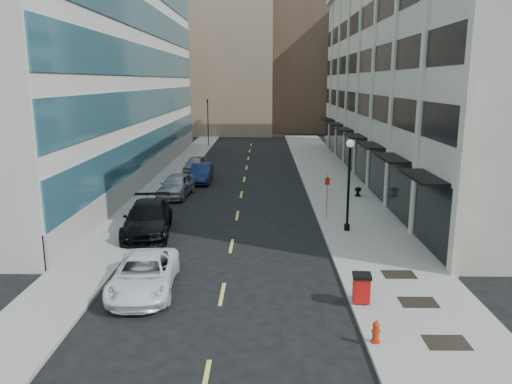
{
  "coord_description": "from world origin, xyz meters",
  "views": [
    {
      "loc": [
        1.64,
        -16.76,
        8.43
      ],
      "look_at": [
        1.26,
        9.67,
        2.52
      ],
      "focal_mm": 35.0,
      "sensor_mm": 36.0,
      "label": 1
    }
  ],
  "objects_px": {
    "car_black_pickup": "(148,219)",
    "car_white_van": "(144,274)",
    "car_grey_sedan": "(195,164)",
    "urn_planter": "(358,191)",
    "car_blue_sedan": "(201,173)",
    "trash_bin": "(361,287)",
    "lamppost": "(349,176)",
    "car_silver_sedan": "(176,185)",
    "fire_hydrant": "(376,332)",
    "traffic_signal": "(208,102)",
    "sign_post": "(327,191)"
  },
  "relations": [
    {
      "from": "fire_hydrant",
      "to": "sign_post",
      "type": "distance_m",
      "value": 15.04
    },
    {
      "from": "traffic_signal",
      "to": "car_blue_sedan",
      "type": "relative_size",
      "value": 1.49
    },
    {
      "from": "sign_post",
      "to": "fire_hydrant",
      "type": "bearing_deg",
      "value": -112.88
    },
    {
      "from": "sign_post",
      "to": "lamppost",
      "type": "bearing_deg",
      "value": -93.79
    },
    {
      "from": "traffic_signal",
      "to": "trash_bin",
      "type": "xyz_separation_m",
      "value": [
        10.9,
        -47.0,
        -4.96
      ]
    },
    {
      "from": "car_black_pickup",
      "to": "trash_bin",
      "type": "height_order",
      "value": "car_black_pickup"
    },
    {
      "from": "car_white_van",
      "to": "car_black_pickup",
      "type": "height_order",
      "value": "car_black_pickup"
    },
    {
      "from": "lamppost",
      "to": "urn_planter",
      "type": "height_order",
      "value": "lamppost"
    },
    {
      "from": "lamppost",
      "to": "traffic_signal",
      "type": "bearing_deg",
      "value": 107.56
    },
    {
      "from": "car_grey_sedan",
      "to": "urn_planter",
      "type": "xyz_separation_m",
      "value": [
        13.33,
        -10.53,
        -0.17
      ]
    },
    {
      "from": "fire_hydrant",
      "to": "sign_post",
      "type": "xyz_separation_m",
      "value": [
        0.26,
        14.98,
        1.34
      ]
    },
    {
      "from": "car_white_van",
      "to": "lamppost",
      "type": "relative_size",
      "value": 1.0
    },
    {
      "from": "car_silver_sedan",
      "to": "trash_bin",
      "type": "distance_m",
      "value": 20.98
    },
    {
      "from": "car_white_van",
      "to": "lamppost",
      "type": "bearing_deg",
      "value": 36.47
    },
    {
      "from": "car_black_pickup",
      "to": "car_blue_sedan",
      "type": "relative_size",
      "value": 1.31
    },
    {
      "from": "trash_bin",
      "to": "fire_hydrant",
      "type": "bearing_deg",
      "value": -86.41
    },
    {
      "from": "car_silver_sedan",
      "to": "urn_planter",
      "type": "height_order",
      "value": "car_silver_sedan"
    },
    {
      "from": "fire_hydrant",
      "to": "trash_bin",
      "type": "xyz_separation_m",
      "value": [
        0.1,
        3.01,
        0.24
      ]
    },
    {
      "from": "urn_planter",
      "to": "traffic_signal",
      "type": "bearing_deg",
      "value": 115.9
    },
    {
      "from": "fire_hydrant",
      "to": "car_silver_sedan",
      "type": "bearing_deg",
      "value": 107.69
    },
    {
      "from": "car_black_pickup",
      "to": "car_silver_sedan",
      "type": "height_order",
      "value": "car_black_pickup"
    },
    {
      "from": "car_blue_sedan",
      "to": "urn_planter",
      "type": "xyz_separation_m",
      "value": [
        12.17,
        -5.66,
        -0.21
      ]
    },
    {
      "from": "fire_hydrant",
      "to": "urn_planter",
      "type": "xyz_separation_m",
      "value": [
        3.3,
        20.96,
        0.05
      ]
    },
    {
      "from": "traffic_signal",
      "to": "sign_post",
      "type": "distance_m",
      "value": 36.93
    },
    {
      "from": "car_white_van",
      "to": "trash_bin",
      "type": "bearing_deg",
      "value": -12.09
    },
    {
      "from": "car_black_pickup",
      "to": "trash_bin",
      "type": "bearing_deg",
      "value": -48.24
    },
    {
      "from": "fire_hydrant",
      "to": "trash_bin",
      "type": "distance_m",
      "value": 3.02
    },
    {
      "from": "car_blue_sedan",
      "to": "car_grey_sedan",
      "type": "xyz_separation_m",
      "value": [
        -1.16,
        4.87,
        -0.03
      ]
    },
    {
      "from": "car_black_pickup",
      "to": "car_white_van",
      "type": "bearing_deg",
      "value": -85.16
    },
    {
      "from": "car_blue_sedan",
      "to": "fire_hydrant",
      "type": "bearing_deg",
      "value": -71.64
    },
    {
      "from": "trash_bin",
      "to": "sign_post",
      "type": "relative_size",
      "value": 0.42
    },
    {
      "from": "trash_bin",
      "to": "lamppost",
      "type": "height_order",
      "value": "lamppost"
    },
    {
      "from": "car_black_pickup",
      "to": "urn_planter",
      "type": "height_order",
      "value": "car_black_pickup"
    },
    {
      "from": "car_grey_sedan",
      "to": "fire_hydrant",
      "type": "height_order",
      "value": "car_grey_sedan"
    },
    {
      "from": "car_grey_sedan",
      "to": "urn_planter",
      "type": "bearing_deg",
      "value": -33.46
    },
    {
      "from": "trash_bin",
      "to": "lamppost",
      "type": "distance_m",
      "value": 9.77
    },
    {
      "from": "car_silver_sedan",
      "to": "fire_hydrant",
      "type": "distance_m",
      "value": 23.61
    },
    {
      "from": "traffic_signal",
      "to": "urn_planter",
      "type": "height_order",
      "value": "traffic_signal"
    },
    {
      "from": "lamppost",
      "to": "sign_post",
      "type": "xyz_separation_m",
      "value": [
        -0.84,
        2.58,
        -1.39
      ]
    },
    {
      "from": "lamppost",
      "to": "car_blue_sedan",
      "type": "bearing_deg",
      "value": 125.03
    },
    {
      "from": "trash_bin",
      "to": "car_white_van",
      "type": "bearing_deg",
      "value": 177.27
    },
    {
      "from": "car_silver_sedan",
      "to": "trash_bin",
      "type": "height_order",
      "value": "car_silver_sedan"
    },
    {
      "from": "traffic_signal",
      "to": "sign_post",
      "type": "relative_size",
      "value": 2.59
    },
    {
      "from": "car_white_van",
      "to": "trash_bin",
      "type": "relative_size",
      "value": 4.65
    },
    {
      "from": "traffic_signal",
      "to": "car_blue_sedan",
      "type": "height_order",
      "value": "traffic_signal"
    },
    {
      "from": "sign_post",
      "to": "car_white_van",
      "type": "bearing_deg",
      "value": -151.11
    },
    {
      "from": "car_silver_sedan",
      "to": "car_grey_sedan",
      "type": "height_order",
      "value": "car_silver_sedan"
    },
    {
      "from": "car_silver_sedan",
      "to": "car_blue_sedan",
      "type": "bearing_deg",
      "value": 82.96
    },
    {
      "from": "car_silver_sedan",
      "to": "lamppost",
      "type": "distance_m",
      "value": 14.53
    },
    {
      "from": "lamppost",
      "to": "car_white_van",
      "type": "bearing_deg",
      "value": -139.66
    }
  ]
}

